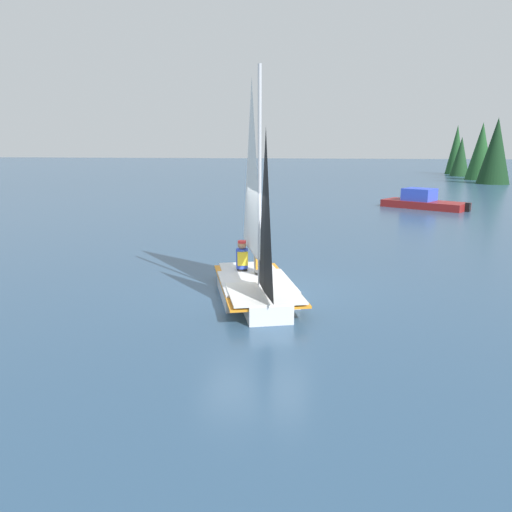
{
  "coord_description": "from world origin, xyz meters",
  "views": [
    {
      "loc": [
        -11.18,
        -1.76,
        3.51
      ],
      "look_at": [
        0.0,
        0.0,
        1.0
      ],
      "focal_mm": 35.0,
      "sensor_mm": 36.0,
      "label": 1
    }
  ],
  "objects_px": {
    "sailboat_main": "(256,266)",
    "sailor_crew": "(242,261)",
    "motorboat_distant": "(423,201)",
    "sailor_helm": "(260,265)"
  },
  "relations": [
    {
      "from": "sailboat_main",
      "to": "sailor_helm",
      "type": "height_order",
      "value": "sailboat_main"
    },
    {
      "from": "sailboat_main",
      "to": "sailor_crew",
      "type": "xyz_separation_m",
      "value": [
        0.92,
        0.5,
        -0.11
      ]
    },
    {
      "from": "sailor_crew",
      "to": "sailor_helm",
      "type": "bearing_deg",
      "value": 41.1
    },
    {
      "from": "motorboat_distant",
      "to": "sailor_crew",
      "type": "bearing_deg",
      "value": 100.04
    },
    {
      "from": "sailor_helm",
      "to": "sailor_crew",
      "type": "height_order",
      "value": "same"
    },
    {
      "from": "sailor_helm",
      "to": "sailboat_main",
      "type": "bearing_deg",
      "value": -19.01
    },
    {
      "from": "sailor_crew",
      "to": "motorboat_distant",
      "type": "height_order",
      "value": "sailor_crew"
    },
    {
      "from": "sailboat_main",
      "to": "sailor_crew",
      "type": "bearing_deg",
      "value": -169.72
    },
    {
      "from": "sailboat_main",
      "to": "sailor_crew",
      "type": "distance_m",
      "value": 1.05
    },
    {
      "from": "sailor_helm",
      "to": "motorboat_distant",
      "type": "height_order",
      "value": "sailor_helm"
    }
  ]
}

